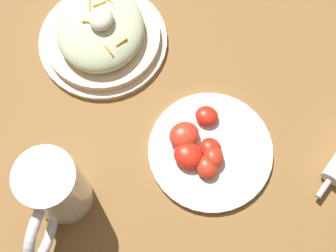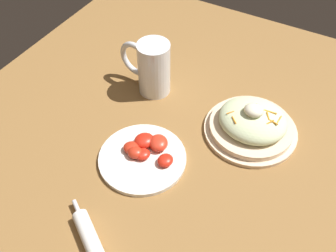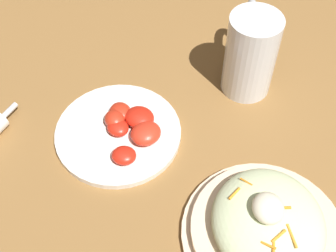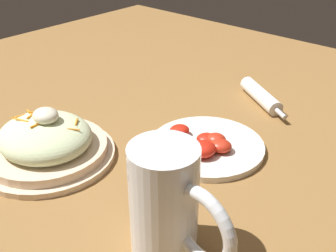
% 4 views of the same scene
% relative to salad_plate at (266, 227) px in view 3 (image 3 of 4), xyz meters
% --- Properties ---
extents(ground_plane, '(1.43, 1.43, 0.00)m').
position_rel_salad_plate_xyz_m(ground_plane, '(0.02, 0.20, -0.03)').
color(ground_plane, olive).
extents(salad_plate, '(0.24, 0.24, 0.10)m').
position_rel_salad_plate_xyz_m(salad_plate, '(0.00, 0.00, 0.00)').
color(salad_plate, beige).
rests_on(salad_plate, ground_plane).
extents(beer_mug, '(0.16, 0.09, 0.15)m').
position_rel_salad_plate_xyz_m(beer_mug, '(0.30, -0.02, 0.04)').
color(beer_mug, white).
rests_on(beer_mug, ground_plane).
extents(tomato_plate, '(0.21, 0.21, 0.04)m').
position_rel_salad_plate_xyz_m(tomato_plate, '(0.19, 0.20, -0.02)').
color(tomato_plate, white).
rests_on(tomato_plate, ground_plane).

